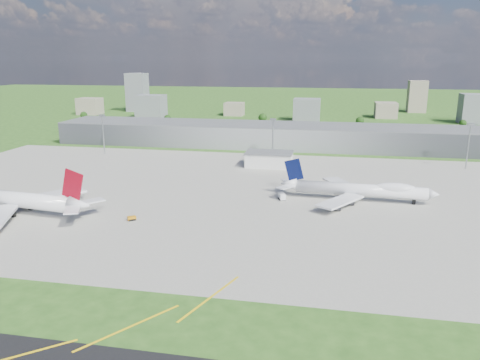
% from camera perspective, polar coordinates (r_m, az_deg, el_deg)
% --- Properties ---
extents(ground, '(1400.00, 1400.00, 0.00)m').
position_cam_1_polar(ground, '(320.73, 2.96, 3.71)').
color(ground, '#284F18').
rests_on(ground, ground).
extents(apron, '(360.00, 190.00, 0.08)m').
position_cam_1_polar(apron, '(213.47, 1.46, -1.87)').
color(apron, gray).
rests_on(apron, ground).
extents(terminal, '(300.00, 42.00, 15.00)m').
position_cam_1_polar(terminal, '(334.06, 3.34, 5.45)').
color(terminal, gray).
rests_on(terminal, ground).
extents(ops_building, '(26.00, 16.00, 8.00)m').
position_cam_1_polar(ops_building, '(270.06, 3.58, 2.49)').
color(ops_building, silver).
rests_on(ops_building, ground).
extents(mast_west, '(3.50, 2.00, 25.90)m').
position_cam_1_polar(mast_west, '(314.86, -16.39, 6.20)').
color(mast_west, gray).
rests_on(mast_west, ground).
extents(mast_center, '(3.50, 2.00, 25.90)m').
position_cam_1_polar(mast_center, '(282.23, 4.02, 5.84)').
color(mast_center, gray).
rests_on(mast_center, ground).
extents(mast_east, '(3.50, 2.00, 25.90)m').
position_cam_1_polar(mast_east, '(290.46, 26.17, 4.63)').
color(mast_east, gray).
rests_on(mast_east, ground).
extents(airliner_red_twin, '(74.40, 57.54, 20.43)m').
position_cam_1_polar(airliner_red_twin, '(209.15, -25.83, -2.18)').
color(airliner_red_twin, silver).
rests_on(airliner_red_twin, ground).
extents(airliner_blue_quad, '(67.60, 52.98, 17.65)m').
position_cam_1_polar(airliner_blue_quad, '(210.76, 14.45, -1.18)').
color(airliner_blue_quad, silver).
rests_on(airliner_blue_quad, ground).
extents(tug_yellow, '(3.64, 3.42, 1.63)m').
position_cam_1_polar(tug_yellow, '(185.33, -13.06, -4.59)').
color(tug_yellow, '#C67C0B').
rests_on(tug_yellow, ground).
extents(van_white_near, '(4.14, 5.99, 2.77)m').
position_cam_1_polar(van_white_near, '(207.46, 5.11, -2.03)').
color(van_white_near, white).
rests_on(van_white_near, ground).
extents(van_white_far, '(5.22, 3.33, 2.49)m').
position_cam_1_polar(van_white_far, '(224.84, 20.73, -1.66)').
color(van_white_far, silver).
rests_on(van_white_far, ground).
extents(bldg_far_w, '(24.00, 20.00, 18.00)m').
position_cam_1_polar(bldg_far_w, '(551.70, -17.84, 8.56)').
color(bldg_far_w, gray).
rests_on(bldg_far_w, ground).
extents(bldg_w, '(28.00, 22.00, 24.00)m').
position_cam_1_polar(bldg_w, '(499.43, -10.79, 8.78)').
color(bldg_w, slate).
rests_on(bldg_w, ground).
extents(bldg_cw, '(20.00, 18.00, 14.00)m').
position_cam_1_polar(bldg_cw, '(515.29, -0.70, 8.65)').
color(bldg_cw, gray).
rests_on(bldg_cw, ground).
extents(bldg_c, '(26.00, 20.00, 22.00)m').
position_cam_1_polar(bldg_c, '(475.11, 8.15, 8.48)').
color(bldg_c, slate).
rests_on(bldg_c, ground).
extents(bldg_ce, '(22.00, 24.00, 16.00)m').
position_cam_1_polar(bldg_ce, '(517.70, 17.34, 8.14)').
color(bldg_ce, gray).
rests_on(bldg_ce, ground).
extents(bldg_e, '(30.00, 22.00, 28.00)m').
position_cam_1_polar(bldg_e, '(503.02, 26.91, 7.75)').
color(bldg_e, slate).
rests_on(bldg_e, ground).
extents(bldg_tall_w, '(22.00, 20.00, 44.00)m').
position_cam_1_polar(bldg_tall_w, '(569.10, -12.41, 10.40)').
color(bldg_tall_w, slate).
rests_on(bldg_tall_w, ground).
extents(bldg_tall_e, '(20.00, 18.00, 36.00)m').
position_cam_1_polar(bldg_tall_e, '(581.55, 20.77, 9.49)').
color(bldg_tall_e, gray).
rests_on(bldg_tall_e, ground).
extents(tree_far_w, '(7.20, 7.20, 8.80)m').
position_cam_1_polar(tree_far_w, '(498.95, -18.51, 7.50)').
color(tree_far_w, '#382314').
rests_on(tree_far_w, ground).
extents(tree_w, '(6.75, 6.75, 8.25)m').
position_cam_1_polar(tree_w, '(457.11, -8.83, 7.45)').
color(tree_w, '#382314').
rests_on(tree_w, ground).
extents(tree_c, '(8.10, 8.10, 9.90)m').
position_cam_1_polar(tree_c, '(449.82, 2.78, 7.61)').
color(tree_c, '#382314').
rests_on(tree_c, ground).
extents(tree_e, '(7.65, 7.65, 9.35)m').
position_cam_1_polar(tree_e, '(441.17, 14.42, 6.99)').
color(tree_e, '#382314').
rests_on(tree_e, ground).
extents(tree_far_e, '(6.30, 6.30, 7.70)m').
position_cam_1_polar(tree_far_e, '(465.23, 25.53, 6.28)').
color(tree_far_e, '#382314').
rests_on(tree_far_e, ground).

